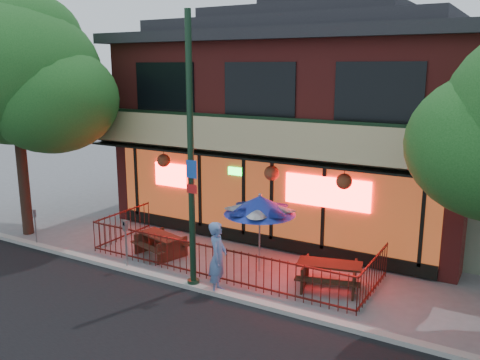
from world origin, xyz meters
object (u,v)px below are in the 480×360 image
object	(u,v)px
street_light	(191,170)
pedestrian	(218,258)
picnic_table_left	(161,242)
parking_meter_near	(126,237)
parking_meter_far	(35,221)
patio_umbrella	(260,205)
street_tree_left	(16,66)
picnic_table_right	(329,272)

from	to	relation	value
street_light	pedestrian	size ratio (longest dim) A/B	3.72
picnic_table_left	parking_meter_near	world-z (taller)	parking_meter_near
parking_meter_near	street_light	bearing A→B (deg)	-0.06
picnic_table_left	parking_meter_far	size ratio (longest dim) A/B	1.47
street_light	parking_meter_far	size ratio (longest dim) A/B	5.72
patio_umbrella	parking_meter_near	size ratio (longest dim) A/B	1.56
street_tree_left	picnic_table_left	world-z (taller)	street_tree_left
parking_meter_near	street_tree_left	bearing A→B (deg)	171.31
pedestrian	street_light	bearing A→B (deg)	75.40
street_tree_left	pedestrian	size ratio (longest dim) A/B	4.28
street_tree_left	parking_meter_near	xyz separation A→B (m)	(5.14, -0.79, -4.68)
street_light	parking_meter_near	xyz separation A→B (m)	(-2.31, 0.00, -2.16)
street_tree_left	pedestrian	distance (m)	9.49
pedestrian	patio_umbrella	bearing A→B (deg)	-27.61
parking_meter_near	parking_meter_far	distance (m)	3.87
street_light	pedestrian	bearing A→B (deg)	4.13
street_tree_left	patio_umbrella	xyz separation A→B (m)	(8.46, 1.00, -3.72)
pedestrian	parking_meter_far	size ratio (longest dim) A/B	1.54
street_light	parking_meter_near	size ratio (longest dim) A/B	4.79
street_light	picnic_table_left	xyz separation A→B (m)	(-2.21, 1.39, -2.72)
street_light	parking_meter_far	bearing A→B (deg)	179.98
patio_umbrella	parking_meter_near	xyz separation A→B (m)	(-3.32, -1.79, -0.96)
street_tree_left	parking_meter_far	distance (m)	5.07
picnic_table_right	picnic_table_left	bearing A→B (deg)	-176.55
parking_meter_near	picnic_table_right	bearing A→B (deg)	17.45
street_light	picnic_table_left	size ratio (longest dim) A/B	3.89
patio_umbrella	picnic_table_left	bearing A→B (deg)	-172.82
patio_umbrella	picnic_table_right	bearing A→B (deg)	-2.28
street_light	picnic_table_left	distance (m)	3.77
street_light	parking_meter_near	world-z (taller)	street_light
patio_umbrella	pedestrian	xyz separation A→B (m)	(-0.27, -1.74, -1.00)
street_tree_left	picnic_table_right	xyz separation A→B (m)	(10.57, 0.92, -5.21)
street_tree_left	patio_umbrella	bearing A→B (deg)	6.76
street_tree_left	picnic_table_right	bearing A→B (deg)	4.97
parking_meter_far	picnic_table_right	bearing A→B (deg)	10.40
picnic_table_right	street_tree_left	bearing A→B (deg)	-175.03
parking_meter_near	pedestrian	bearing A→B (deg)	0.95
street_tree_left	parking_meter_far	world-z (taller)	street_tree_left
street_light	parking_meter_near	bearing A→B (deg)	179.94
street_light	patio_umbrella	world-z (taller)	street_light
picnic_table_left	patio_umbrella	distance (m)	3.57
parking_meter_far	parking_meter_near	bearing A→B (deg)	-0.00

